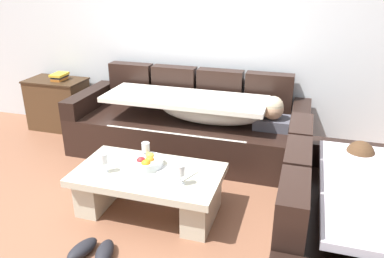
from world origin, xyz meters
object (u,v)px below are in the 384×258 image
at_px(wine_glass_far_back, 146,148).
at_px(open_magazine, 176,172).
at_px(pair_of_shoes, 93,251).
at_px(wine_glass_near_right, 180,171).
at_px(couch_near_window, 347,231).
at_px(fruit_bowl, 147,162).
at_px(couch_along_wall, 192,126).
at_px(coffee_table, 149,186).
at_px(book_stack_on_cabinet, 59,77).
at_px(side_cabinet, 59,104).
at_px(wine_glass_near_left, 103,159).

relative_size(wine_glass_far_back, open_magazine, 0.59).
bearing_deg(pair_of_shoes, wine_glass_near_right, 47.05).
relative_size(couch_near_window, fruit_bowl, 6.15).
relative_size(couch_along_wall, coffee_table, 2.11).
bearing_deg(couch_near_window, wine_glass_far_back, 73.93).
distance_m(coffee_table, open_magazine, 0.27).
height_order(couch_along_wall, couch_near_window, same).
bearing_deg(book_stack_on_cabinet, open_magazine, -34.17).
relative_size(fruit_bowl, pair_of_shoes, 0.80).
height_order(fruit_bowl, open_magazine, fruit_bowl).
bearing_deg(couch_along_wall, book_stack_on_cabinet, 172.83).
bearing_deg(coffee_table, couch_near_window, -10.63).
xyz_separation_m(wine_glass_far_back, open_magazine, (0.32, -0.13, -0.11)).
bearing_deg(pair_of_shoes, fruit_bowl, 80.12).
height_order(couch_along_wall, open_magazine, couch_along_wall).
distance_m(couch_along_wall, wine_glass_near_right, 1.34).
xyz_separation_m(open_magazine, book_stack_on_cabinet, (-1.99, 1.35, 0.30)).
distance_m(side_cabinet, book_stack_on_cabinet, 0.37).
bearing_deg(couch_along_wall, wine_glass_near_left, -104.91).
height_order(couch_near_window, pair_of_shoes, couch_near_window).
relative_size(coffee_table, fruit_bowl, 4.29).
bearing_deg(side_cabinet, couch_near_window, -26.72).
distance_m(fruit_bowl, open_magazine, 0.27).
distance_m(wine_glass_near_left, book_stack_on_cabinet, 2.09).
height_order(fruit_bowl, wine_glass_near_left, wine_glass_near_left).
height_order(side_cabinet, pair_of_shoes, side_cabinet).
bearing_deg(coffee_table, pair_of_shoes, -104.54).
xyz_separation_m(wine_glass_far_back, pair_of_shoes, (-0.07, -0.82, -0.45)).
xyz_separation_m(fruit_bowl, book_stack_on_cabinet, (-1.72, 1.33, 0.26)).
relative_size(couch_near_window, pair_of_shoes, 4.89).
relative_size(fruit_bowl, wine_glass_near_right, 1.69).
distance_m(book_stack_on_cabinet, pair_of_shoes, 2.67).
height_order(couch_near_window, wine_glass_near_right, couch_near_window).
xyz_separation_m(side_cabinet, pair_of_shoes, (1.67, -2.04, -0.28)).
height_order(couch_near_window, wine_glass_far_back, couch_near_window).
relative_size(open_magazine, book_stack_on_cabinet, 1.27).
bearing_deg(fruit_bowl, coffee_table, -61.02).
xyz_separation_m(coffee_table, wine_glass_near_left, (-0.33, -0.11, 0.26)).
distance_m(couch_along_wall, fruit_bowl, 1.11).
relative_size(fruit_bowl, open_magazine, 1.00).
bearing_deg(wine_glass_near_left, wine_glass_near_right, -0.31).
xyz_separation_m(couch_near_window, wine_glass_near_right, (-1.20, 0.17, 0.16)).
bearing_deg(book_stack_on_cabinet, wine_glass_near_left, -46.67).
xyz_separation_m(couch_along_wall, wine_glass_near_right, (0.31, -1.30, 0.17)).
distance_m(wine_glass_near_right, book_stack_on_cabinet, 2.59).
xyz_separation_m(couch_near_window, wine_glass_far_back, (-1.61, 0.46, 0.16)).
bearing_deg(couch_near_window, pair_of_shoes, 101.95).
height_order(fruit_bowl, wine_glass_far_back, wine_glass_far_back).
bearing_deg(side_cabinet, coffee_table, -37.41).
xyz_separation_m(wine_glass_near_left, wine_glass_far_back, (0.24, 0.29, 0.00)).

